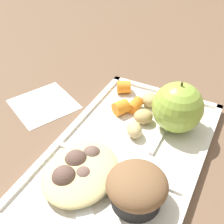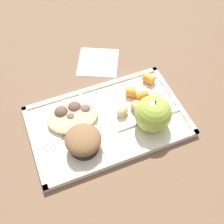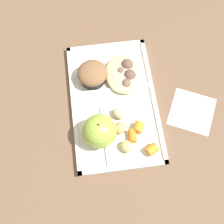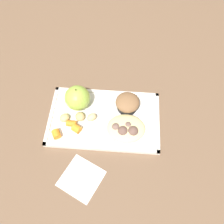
{
  "view_description": "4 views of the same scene",
  "coord_description": "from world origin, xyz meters",
  "px_view_note": "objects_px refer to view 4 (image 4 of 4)",
  "views": [
    {
      "loc": [
        0.3,
        0.13,
        0.36
      ],
      "look_at": [
        -0.03,
        -0.04,
        0.06
      ],
      "focal_mm": 46.62,
      "sensor_mm": 36.0,
      "label": 1
    },
    {
      "loc": [
        0.13,
        0.36,
        0.59
      ],
      "look_at": [
        -0.01,
        -0.0,
        0.04
      ],
      "focal_mm": 45.86,
      "sensor_mm": 36.0,
      "label": 2
    },
    {
      "loc": [
        -0.36,
        0.05,
        0.79
      ],
      "look_at": [
        -0.03,
        0.01,
        0.03
      ],
      "focal_mm": 50.29,
      "sensor_mm": 36.0,
      "label": 3
    },
    {
      "loc": [
        0.06,
        -0.41,
        0.74
      ],
      "look_at": [
        0.03,
        0.0,
        0.06
      ],
      "focal_mm": 39.29,
      "sensor_mm": 36.0,
      "label": 4
    }
  ],
  "objects_px": {
    "bran_muffin": "(127,103)",
    "lunch_tray": "(104,119)",
    "plastic_fork": "(138,123)",
    "green_apple": "(77,98)"
  },
  "relations": [
    {
      "from": "bran_muffin",
      "to": "lunch_tray",
      "type": "bearing_deg",
      "value": -148.02
    },
    {
      "from": "plastic_fork",
      "to": "bran_muffin",
      "type": "bearing_deg",
      "value": 123.36
    },
    {
      "from": "lunch_tray",
      "to": "plastic_fork",
      "type": "bearing_deg",
      "value": -5.2
    },
    {
      "from": "green_apple",
      "to": "plastic_fork",
      "type": "xyz_separation_m",
      "value": [
        0.21,
        -0.06,
        -0.04
      ]
    },
    {
      "from": "green_apple",
      "to": "plastic_fork",
      "type": "distance_m",
      "value": 0.22
    },
    {
      "from": "bran_muffin",
      "to": "plastic_fork",
      "type": "height_order",
      "value": "bran_muffin"
    },
    {
      "from": "lunch_tray",
      "to": "plastic_fork",
      "type": "relative_size",
      "value": 3.22
    },
    {
      "from": "lunch_tray",
      "to": "green_apple",
      "type": "relative_size",
      "value": 4.03
    },
    {
      "from": "lunch_tray",
      "to": "bran_muffin",
      "type": "relative_size",
      "value": 4.61
    },
    {
      "from": "lunch_tray",
      "to": "green_apple",
      "type": "xyz_separation_m",
      "value": [
        -0.09,
        0.05,
        0.05
      ]
    }
  ]
}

